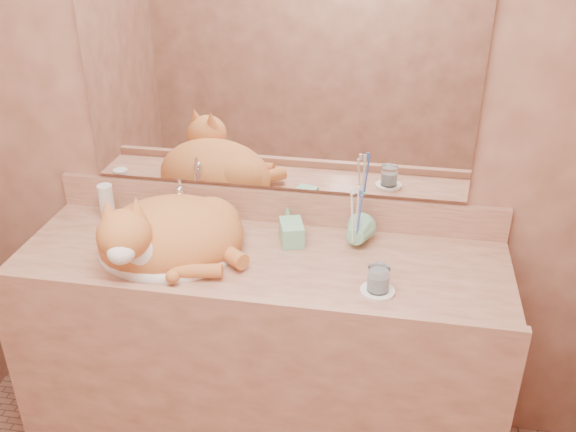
% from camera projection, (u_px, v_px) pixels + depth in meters
% --- Properties ---
extents(wall_back, '(2.40, 0.02, 2.50)m').
position_uv_depth(wall_back, '(275.00, 113.00, 2.12)').
color(wall_back, brown).
rests_on(wall_back, ground).
extents(vanity_counter, '(1.60, 0.55, 0.85)m').
position_uv_depth(vanity_counter, '(262.00, 361.00, 2.27)').
color(vanity_counter, brown).
rests_on(vanity_counter, floor).
extents(mirror, '(1.30, 0.02, 0.80)m').
position_uv_depth(mirror, '(274.00, 72.00, 2.04)').
color(mirror, white).
rests_on(mirror, wall_back).
extents(sink_basin, '(0.51, 0.45, 0.14)m').
position_uv_depth(sink_basin, '(164.00, 235.00, 2.07)').
color(sink_basin, white).
rests_on(sink_basin, vanity_counter).
extents(faucet, '(0.08, 0.13, 0.17)m').
position_uv_depth(faucet, '(181.00, 207.00, 2.21)').
color(faucet, silver).
rests_on(faucet, vanity_counter).
extents(cat, '(0.59, 0.54, 0.26)m').
position_uv_depth(cat, '(166.00, 233.00, 2.05)').
color(cat, '#BA612A').
rests_on(cat, sink_basin).
extents(soap_dispenser, '(0.09, 0.09, 0.16)m').
position_uv_depth(soap_dispenser, '(294.00, 229.00, 2.08)').
color(soap_dispenser, '#7FCBA1').
rests_on(soap_dispenser, vanity_counter).
extents(toothbrush_cup, '(0.12, 0.12, 0.09)m').
position_uv_depth(toothbrush_cup, '(355.00, 239.00, 2.09)').
color(toothbrush_cup, '#7FCBA1').
rests_on(toothbrush_cup, vanity_counter).
extents(toothbrushes, '(0.04, 0.04, 0.23)m').
position_uv_depth(toothbrushes, '(356.00, 214.00, 2.05)').
color(toothbrushes, silver).
rests_on(toothbrushes, toothbrush_cup).
extents(saucer, '(0.10, 0.10, 0.01)m').
position_uv_depth(saucer, '(377.00, 291.00, 1.90)').
color(saucer, white).
rests_on(saucer, vanity_counter).
extents(water_glass, '(0.07, 0.07, 0.08)m').
position_uv_depth(water_glass, '(378.00, 279.00, 1.88)').
color(water_glass, white).
rests_on(water_glass, saucer).
extents(lotion_bottle, '(0.05, 0.05, 0.13)m').
position_uv_depth(lotion_bottle, '(106.00, 201.00, 2.29)').
color(lotion_bottle, silver).
rests_on(lotion_bottle, vanity_counter).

